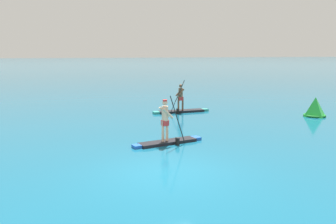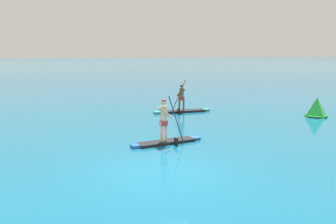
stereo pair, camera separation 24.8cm
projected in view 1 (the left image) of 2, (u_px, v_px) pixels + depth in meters
ground at (166, 172)px, 10.67m from camera, size 440.00×440.00×0.00m
paddleboarder_mid_center at (167, 134)px, 13.93m from camera, size 3.04×1.06×2.02m
paddleboarder_far_right at (181, 107)px, 21.23m from camera, size 3.57×0.89×2.01m
race_marker_buoy at (315, 108)px, 19.86m from camera, size 1.24×1.24×1.11m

